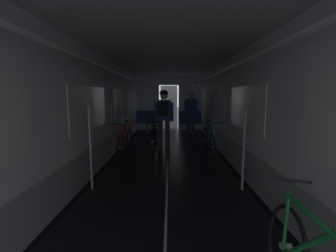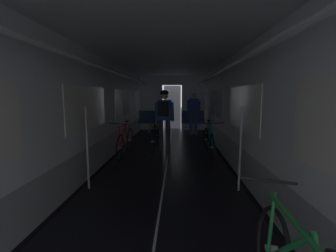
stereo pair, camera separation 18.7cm
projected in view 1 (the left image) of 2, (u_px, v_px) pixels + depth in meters
train_car_shell at (168, 90)px, 5.21m from camera, size 3.14×12.34×2.57m
bench_seat_far_left at (147, 120)px, 9.80m from camera, size 0.98×0.51×0.95m
bench_seat_far_right at (190, 120)px, 9.79m from camera, size 0.98×0.51×0.95m
bicycle_teal at (209, 141)px, 6.19m from camera, size 0.44×1.69×0.95m
bicycle_red at (125, 142)px, 6.05m from camera, size 0.44×1.69×0.95m
person_cyclist_aisle at (164, 114)px, 6.46m from camera, size 0.55×0.42×1.73m
bicycle_black_in_aisle at (154, 137)px, 6.82m from camera, size 0.44×1.69×0.95m
person_standing_near_bench at (191, 111)px, 9.36m from camera, size 0.53×0.23×1.69m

